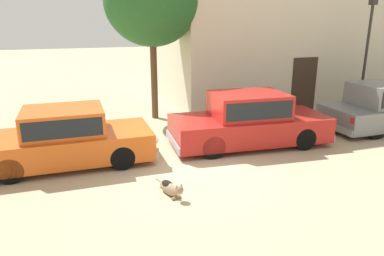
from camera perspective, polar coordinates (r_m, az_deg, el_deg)
The scene contains 7 objects.
ground_plane at distance 9.19m, azimuth -0.23°, elevation -5.79°, with size 80.00×80.00×0.00m, color tan.
parked_sedan_nearest at distance 9.55m, azimuth -19.16°, elevation -1.34°, with size 4.29×1.82×1.44m.
parked_sedan_second at distance 10.55m, azimuth 8.92°, elevation 1.32°, with size 4.72×2.15×1.53m.
apartment_block at distance 18.33m, azimuth 17.93°, elevation 16.90°, with size 13.39×5.72×7.60m.
stray_dog_spotted at distance 7.63m, azimuth -3.44°, elevation -9.37°, with size 0.40×0.99×0.37m.
street_lamp at distance 15.13m, azimuth 25.92°, elevation 12.03°, with size 0.22×0.22×4.28m.
acacia_tree_left at distance 13.12m, azimuth -6.35°, elevation 19.30°, with size 3.28×2.95×5.69m.
Camera 1 is at (-2.68, -8.05, 3.53)m, focal length 33.91 mm.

